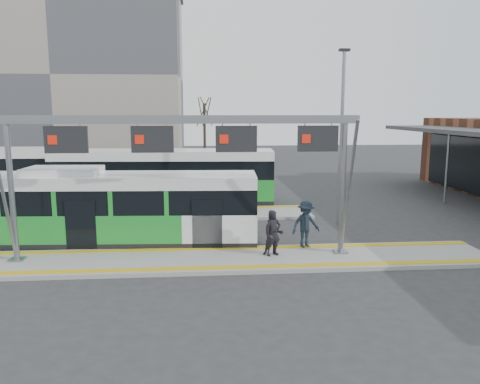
{
  "coord_description": "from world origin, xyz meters",
  "views": [
    {
      "loc": [
        0.28,
        -16.62,
        5.47
      ],
      "look_at": [
        1.85,
        3.0,
        2.09
      ],
      "focal_mm": 35.0,
      "sensor_mm": 36.0,
      "label": 1
    }
  ],
  "objects_px": {
    "gantry": "(185,145)",
    "hero_bus": "(113,209)",
    "passenger_c": "(306,224)",
    "passenger_b": "(273,234)",
    "passenger_a": "(273,233)"
  },
  "relations": [
    {
      "from": "hero_bus",
      "to": "passenger_c",
      "type": "distance_m",
      "value": 7.95
    },
    {
      "from": "gantry",
      "to": "hero_bus",
      "type": "bearing_deg",
      "value": 142.05
    },
    {
      "from": "hero_bus",
      "to": "passenger_b",
      "type": "height_order",
      "value": "hero_bus"
    },
    {
      "from": "hero_bus",
      "to": "passenger_a",
      "type": "distance_m",
      "value": 6.85
    },
    {
      "from": "hero_bus",
      "to": "passenger_a",
      "type": "height_order",
      "value": "hero_bus"
    },
    {
      "from": "hero_bus",
      "to": "passenger_c",
      "type": "bearing_deg",
      "value": -8.42
    },
    {
      "from": "hero_bus",
      "to": "passenger_a",
      "type": "xyz_separation_m",
      "value": [
        6.33,
        -2.56,
        -0.47
      ]
    },
    {
      "from": "passenger_a",
      "to": "passenger_b",
      "type": "xyz_separation_m",
      "value": [
        0.02,
        0.07,
        -0.07
      ]
    },
    {
      "from": "passenger_a",
      "to": "passenger_b",
      "type": "relative_size",
      "value": 1.08
    },
    {
      "from": "gantry",
      "to": "passenger_c",
      "type": "xyz_separation_m",
      "value": [
        4.65,
        0.85,
        -3.21
      ]
    },
    {
      "from": "gantry",
      "to": "passenger_a",
      "type": "relative_size",
      "value": 7.55
    },
    {
      "from": "gantry",
      "to": "passenger_b",
      "type": "distance_m",
      "value": 4.65
    },
    {
      "from": "passenger_c",
      "to": "gantry",
      "type": "bearing_deg",
      "value": 172.4
    },
    {
      "from": "hero_bus",
      "to": "passenger_b",
      "type": "bearing_deg",
      "value": -18.23
    },
    {
      "from": "gantry",
      "to": "passenger_c",
      "type": "height_order",
      "value": "gantry"
    }
  ]
}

